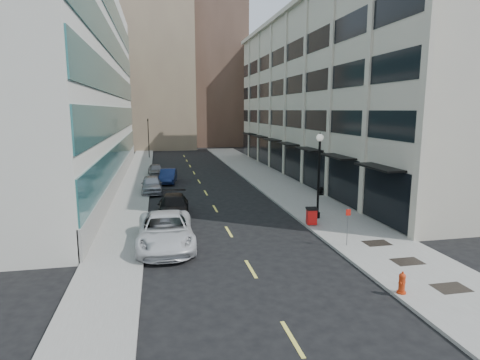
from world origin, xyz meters
name	(u,v)px	position (x,y,z in m)	size (l,w,h in m)	color
ground	(261,287)	(0.00, 0.00, 0.00)	(160.00, 160.00, 0.00)	black
sidewalk_right	(285,189)	(7.50, 20.00, 0.07)	(5.00, 80.00, 0.15)	gray
sidewalk_left	(132,195)	(-6.50, 20.00, 0.07)	(3.00, 80.00, 0.15)	gray
building_right	(348,96)	(16.94, 26.99, 8.99)	(15.30, 46.50, 18.25)	#B0A795
building_left	(29,83)	(-15.95, 27.00, 9.99)	(16.14, 46.00, 20.00)	beige
skyline_tan_near	(156,76)	(-4.00, 68.00, 14.00)	(14.00, 18.00, 28.00)	#8D7A5C
skyline_brown	(213,64)	(8.00, 72.00, 17.00)	(12.00, 16.00, 34.00)	brown
skyline_tan_far	(110,93)	(-14.00, 78.00, 11.00)	(12.00, 14.00, 22.00)	#8D7A5C
skyline_stone	(266,97)	(18.00, 66.00, 10.00)	(10.00, 14.00, 20.00)	#B0A795
grate_near	(451,288)	(7.60, -2.00, 0.15)	(1.40, 1.00, 0.01)	black
grate_mid	(407,261)	(7.60, 1.00, 0.15)	(1.40, 1.00, 0.01)	black
grate_far	(377,243)	(7.60, 3.80, 0.15)	(1.40, 1.00, 0.01)	black
road_centerline	(210,200)	(0.00, 17.00, 0.01)	(0.15, 68.20, 0.01)	#D8CC4C
traffic_signal	(148,121)	(-5.50, 48.00, 5.72)	(0.66, 0.66, 6.98)	black
car_white_van	(166,231)	(-3.87, 6.00, 0.90)	(3.00, 6.51, 1.81)	silver
car_black_pickup	(173,206)	(-3.20, 12.24, 0.76)	(2.14, 5.26, 1.53)	black
car_silver_sedan	(152,184)	(-4.80, 21.00, 0.78)	(1.84, 4.57, 1.56)	#9A9CA2
car_blue_sedan	(168,176)	(-3.20, 25.83, 0.72)	(1.53, 4.38, 1.44)	#14214D
car_grey_sedan	(156,170)	(-4.45, 30.39, 0.69)	(1.63, 4.04, 1.38)	slate
fire_hydrant	(402,283)	(5.30, -2.00, 0.59)	(0.37, 0.37, 0.91)	red
trash_bin	(312,215)	(5.40, 8.00, 0.74)	(0.78, 0.82, 1.10)	red
lamppost	(319,168)	(6.40, 9.42, 3.59)	(0.49, 0.49, 5.85)	black
sign_post	(348,220)	(5.80, 3.81, 1.56)	(0.25, 0.07, 2.17)	slate
urn_planter	(321,190)	(9.60, 16.48, 0.59)	(0.52, 0.52, 0.72)	black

